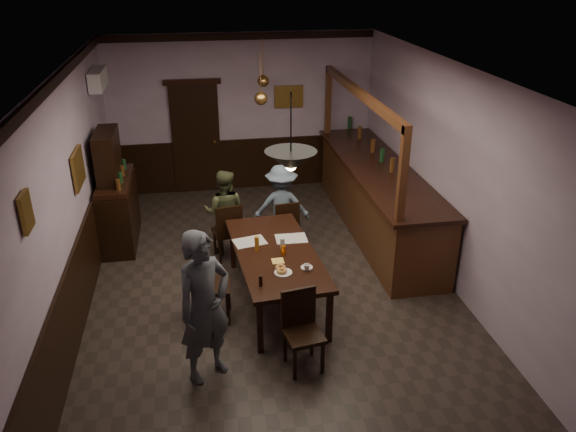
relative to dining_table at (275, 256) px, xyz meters
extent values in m
cube|color=#2D2621|center=(-0.01, 0.17, -0.69)|extent=(5.00, 8.00, 0.01)
cube|color=white|center=(-0.01, 0.17, 2.31)|extent=(5.00, 8.00, 0.01)
cube|color=#A991A7|center=(-0.01, 4.17, 0.81)|extent=(5.00, 0.01, 3.00)
cube|color=#A991A7|center=(-2.51, 0.17, 0.81)|extent=(0.01, 8.00, 3.00)
cube|color=#A991A7|center=(2.49, 0.17, 0.81)|extent=(0.01, 8.00, 3.00)
cube|color=black|center=(0.00, 0.00, 0.03)|extent=(1.16, 2.27, 0.06)
cube|color=black|center=(-0.34, -1.05, -0.34)|extent=(0.07, 0.07, 0.69)
cube|color=black|center=(0.49, -0.99, -0.34)|extent=(0.07, 0.07, 0.69)
cube|color=black|center=(-0.49, 0.99, -0.34)|extent=(0.07, 0.07, 0.69)
cube|color=black|center=(0.34, 1.05, -0.34)|extent=(0.07, 0.07, 0.69)
cube|color=black|center=(-0.55, 1.31, -0.26)|extent=(0.47, 0.47, 0.05)
cube|color=black|center=(-0.52, 1.13, 0.00)|extent=(0.40, 0.11, 0.48)
cube|color=black|center=(-0.42, 1.50, -0.48)|extent=(0.04, 0.04, 0.41)
cube|color=black|center=(-0.74, 1.44, -0.48)|extent=(0.04, 0.04, 0.41)
cube|color=black|center=(-0.36, 1.18, -0.48)|extent=(0.04, 0.04, 0.41)
cube|color=black|center=(-0.68, 1.12, -0.48)|extent=(0.04, 0.04, 0.41)
cube|color=black|center=(0.35, 1.38, -0.28)|extent=(0.41, 0.41, 0.05)
cube|color=black|center=(0.36, 1.21, -0.03)|extent=(0.38, 0.07, 0.45)
cube|color=black|center=(0.49, 1.55, -0.49)|extent=(0.04, 0.04, 0.39)
cube|color=black|center=(0.18, 1.52, -0.49)|extent=(0.04, 0.04, 0.39)
cube|color=black|center=(0.52, 1.24, -0.49)|extent=(0.04, 0.04, 0.39)
cube|color=black|center=(0.21, 1.21, -0.49)|extent=(0.04, 0.04, 0.39)
cube|color=black|center=(0.10, -1.40, -0.25)|extent=(0.46, 0.46, 0.05)
cube|color=black|center=(0.07, -1.22, 0.01)|extent=(0.40, 0.10, 0.48)
cube|color=black|center=(-0.03, -1.58, -0.48)|extent=(0.04, 0.04, 0.41)
cube|color=black|center=(0.29, -1.53, -0.48)|extent=(0.04, 0.04, 0.41)
cube|color=black|center=(-0.08, -1.26, -0.48)|extent=(0.04, 0.04, 0.41)
cube|color=black|center=(0.24, -1.21, -0.48)|extent=(0.04, 0.04, 0.41)
cube|color=black|center=(-0.83, -0.26, -0.22)|extent=(0.48, 0.48, 0.05)
cube|color=black|center=(-1.03, -0.24, 0.06)|extent=(0.08, 0.44, 0.52)
cube|color=black|center=(-0.67, -0.46, -0.46)|extent=(0.04, 0.04, 0.45)
cube|color=black|center=(-0.64, -0.10, -0.46)|extent=(0.04, 0.04, 0.45)
cube|color=black|center=(-1.03, -0.42, -0.46)|extent=(0.04, 0.04, 0.45)
cube|color=black|center=(-0.99, -0.07, -0.46)|extent=(0.04, 0.04, 0.45)
imported|color=#4E5159|center=(-0.95, -1.32, 0.19)|extent=(0.77, 0.71, 1.76)
imported|color=#474E2F|center=(-0.56, 1.51, -0.01)|extent=(0.75, 0.65, 1.35)
imported|color=slate|center=(0.33, 1.58, -0.01)|extent=(0.93, 0.61, 1.35)
cube|color=silver|center=(-0.30, 0.32, 0.07)|extent=(0.47, 0.38, 0.01)
cube|color=silver|center=(0.26, 0.32, 0.07)|extent=(0.43, 0.31, 0.01)
cube|color=#FFD05D|center=(-0.01, -0.26, 0.07)|extent=(0.16, 0.16, 0.00)
cylinder|color=white|center=(0.32, -0.49, 0.07)|extent=(0.15, 0.15, 0.01)
imported|color=white|center=(0.30, -0.55, 0.11)|extent=(0.09, 0.09, 0.07)
cylinder|color=white|center=(0.01, -0.56, 0.07)|extent=(0.22, 0.22, 0.01)
torus|color=#C68C47|center=(-0.01, -0.56, 0.10)|extent=(0.13, 0.13, 0.04)
torus|color=#C68C47|center=(-0.01, -0.48, 0.10)|extent=(0.13, 0.13, 0.04)
cylinder|color=orange|center=(0.09, -0.10, 0.12)|extent=(0.07, 0.07, 0.12)
cylinder|color=#BF721E|center=(-0.23, 0.06, 0.16)|extent=(0.06, 0.06, 0.20)
cylinder|color=silver|center=(0.10, 0.06, 0.14)|extent=(0.06, 0.06, 0.15)
cylinder|color=black|center=(-0.29, -0.80, 0.13)|extent=(0.04, 0.04, 0.14)
cube|color=black|center=(-2.21, 2.14, -0.19)|extent=(0.50, 1.40, 1.00)
cube|color=black|center=(-2.21, 2.14, 0.36)|extent=(0.48, 1.35, 0.08)
cube|color=black|center=(-2.26, 2.14, 0.76)|extent=(0.30, 0.90, 0.80)
cube|color=#442912|center=(1.99, 1.84, -0.14)|extent=(0.90, 4.19, 1.10)
cube|color=black|center=(1.97, 1.84, 0.43)|extent=(1.00, 4.29, 0.06)
cube|color=#442912|center=(1.59, 1.84, 1.66)|extent=(0.10, 4.09, 0.12)
cube|color=#442912|center=(1.59, -0.15, 1.06)|extent=(0.10, 0.10, 1.30)
cube|color=#442912|center=(1.59, 3.84, 1.06)|extent=(0.10, 0.10, 1.30)
cube|color=black|center=(-0.91, 4.12, 0.36)|extent=(0.90, 0.06, 2.10)
cube|color=white|center=(-2.39, 3.07, 1.76)|extent=(0.20, 0.85, 0.30)
cube|color=olive|center=(-2.47, -1.43, 1.46)|extent=(0.04, 0.28, 0.36)
cube|color=olive|center=(-2.47, 0.97, 1.01)|extent=(0.04, 0.62, 0.48)
cube|color=olive|center=(0.89, 4.13, 1.11)|extent=(0.55, 0.04, 0.42)
cylinder|color=black|center=(0.06, -0.80, 1.95)|extent=(0.02, 0.02, 0.74)
cone|color=black|center=(0.06, -0.80, 1.58)|extent=(0.56, 0.56, 0.22)
sphere|color=#FFD88C|center=(0.06, -0.80, 1.53)|extent=(0.12, 0.12, 0.12)
cylinder|color=#BF8C3F|center=(0.09, 1.95, 1.96)|extent=(0.02, 0.02, 0.70)
cone|color=#BF8C3F|center=(0.09, 1.95, 1.61)|extent=(0.20, 0.20, 0.22)
sphere|color=#FFD88C|center=(0.09, 1.95, 1.56)|extent=(0.12, 0.12, 0.12)
cylinder|color=#BF8C3F|center=(0.29, 3.21, 1.96)|extent=(0.02, 0.02, 0.70)
cone|color=#BF8C3F|center=(0.29, 3.21, 1.61)|extent=(0.20, 0.20, 0.22)
sphere|color=#FFD88C|center=(0.29, 3.21, 1.56)|extent=(0.12, 0.12, 0.12)
camera|label=1|loc=(-0.92, -6.35, 3.56)|focal=35.00mm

